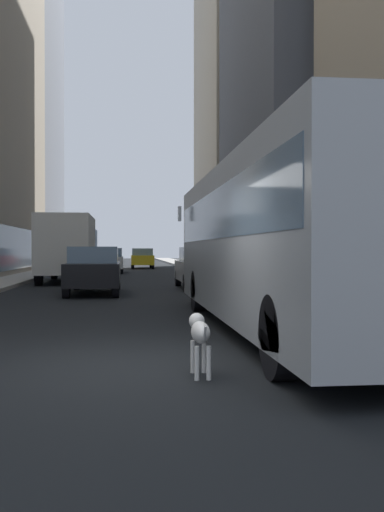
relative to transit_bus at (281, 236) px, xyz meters
name	(u,v)px	position (x,y,z in m)	size (l,w,h in m)	color
ground_plane	(128,271)	(-2.80, 31.90, -1.78)	(120.00, 120.00, 0.00)	black
sidewalk_left	(47,270)	(-8.50, 31.90, -1.70)	(2.40, 110.00, 0.15)	#ADA89E
sidewalk_right	(205,269)	(2.90, 31.90, -1.70)	(2.40, 110.00, 0.15)	gray
building_right_mid	(325,12)	(9.10, 23.79, 14.16)	(10.41, 15.99, 31.90)	#4C515B
building_right_far	(264,63)	(9.10, 39.64, 16.10)	(10.65, 14.65, 35.77)	#B2A893
transit_bus	(281,236)	(0.00, 0.00, 0.00)	(2.78, 11.53, 3.05)	#999EA3
car_white_van	(109,260)	(-4.00, 27.64, -0.95)	(1.80, 4.67, 1.62)	silver
car_yellow_taxi	(142,258)	(-1.60, 36.91, -0.96)	(1.78, 4.32, 1.62)	yellow
car_silver_sedan	(201,268)	(0.00, 11.78, -0.96)	(1.72, 4.28, 1.62)	#B7BABF
car_black_suv	(94,270)	(-4.00, 9.70, -0.95)	(1.75, 4.75, 1.62)	black
car_red_coupe	(91,259)	(-5.60, 35.23, -0.95)	(1.70, 4.66, 1.62)	red
box_truck	(69,247)	(-5.60, 17.34, -0.11)	(2.30, 7.50, 3.05)	#19519E
dalmatian_dog	(200,333)	(-2.02, -3.79, -1.26)	(0.22, 0.96, 0.72)	white
pedestrian_with_handbag	(346,269)	(2.85, 4.06, -0.76)	(0.45, 0.34, 1.69)	#1E1E2D
pedestrian_in_coat	(382,274)	(2.31, 0.70, -0.77)	(0.34, 0.34, 1.69)	#1E1E2D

